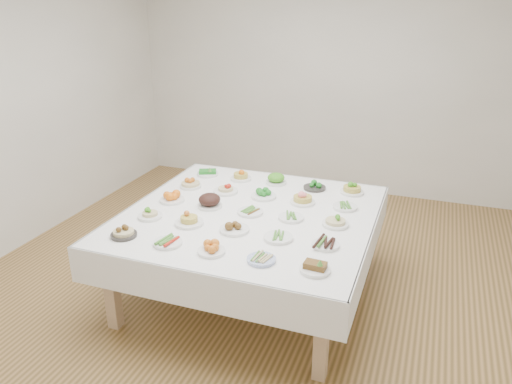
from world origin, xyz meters
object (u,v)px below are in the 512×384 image
(display_table, at_px, (250,221))
(dish_0, at_px, (123,230))
(dish_24, at_px, (352,188))
(dish_12, at_px, (250,211))

(display_table, height_order, dish_0, dish_0)
(display_table, distance_m, dish_24, 1.02)
(dish_0, bearing_deg, dish_12, 44.28)
(display_table, distance_m, dish_12, 0.09)
(dish_0, relative_size, dish_12, 0.92)
(display_table, xyz_separation_m, dish_24, (0.71, 0.72, 0.12))
(display_table, relative_size, dish_0, 10.51)
(dish_12, bearing_deg, dish_0, -135.72)
(dish_12, bearing_deg, dish_24, 46.19)
(dish_0, relative_size, dish_24, 0.92)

